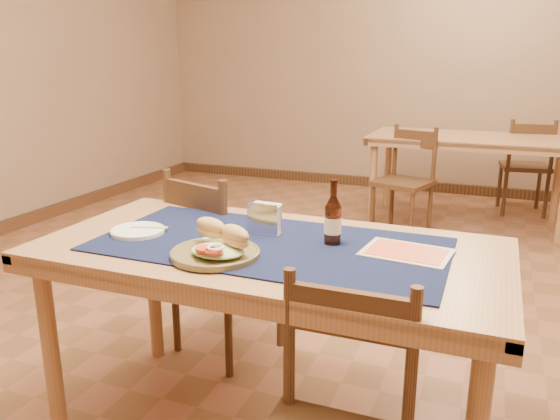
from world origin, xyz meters
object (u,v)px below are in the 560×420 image
at_px(sandwich_plate, 217,248).
at_px(napkin_holder, 265,219).
at_px(chair_main_far, 221,261).
at_px(beer_bottle, 333,220).
at_px(main_table, 269,267).
at_px(back_table, 469,146).

bearing_deg(sandwich_plate, napkin_holder, 81.17).
relative_size(chair_main_far, beer_bottle, 4.00).
relative_size(chair_main_far, napkin_holder, 6.82).
xyz_separation_m(main_table, beer_bottle, (0.20, 0.08, 0.17)).
xyz_separation_m(chair_main_far, beer_bottle, (0.64, -0.38, 0.37)).
bearing_deg(beer_bottle, chair_main_far, 149.31).
relative_size(sandwich_plate, beer_bottle, 1.30).
bearing_deg(main_table, beer_bottle, 22.23).
xyz_separation_m(back_table, chair_main_far, (-0.93, -2.72, -0.20)).
height_order(beer_bottle, napkin_holder, beer_bottle).
distance_m(back_table, sandwich_plate, 3.42).
height_order(main_table, napkin_holder, napkin_holder).
height_order(main_table, chair_main_far, chair_main_far).
bearing_deg(chair_main_far, sandwich_plate, -62.41).
distance_m(main_table, back_table, 3.22).
relative_size(main_table, beer_bottle, 7.13).
bearing_deg(napkin_holder, chair_main_far, 136.38).
xyz_separation_m(main_table, back_table, (0.48, 3.18, 0.00)).
height_order(chair_main_far, sandwich_plate, chair_main_far).
relative_size(main_table, chair_main_far, 1.78).
distance_m(beer_bottle, napkin_holder, 0.26).
xyz_separation_m(back_table, beer_bottle, (-0.28, -3.10, 0.17)).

